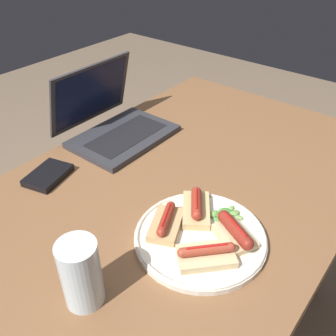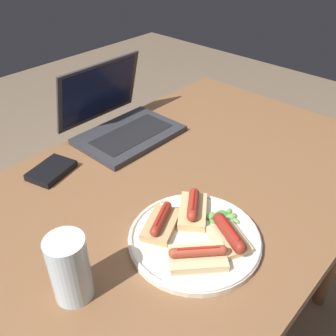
# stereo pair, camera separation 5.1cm
# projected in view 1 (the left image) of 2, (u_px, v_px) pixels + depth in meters

# --- Properties ---
(desk) EXTENTS (1.39, 0.80, 0.77)m
(desk) POSITION_uv_depth(u_px,v_px,m) (164.00, 217.00, 0.98)
(desk) COLOR brown
(desk) RESTS_ON ground_plane
(laptop) EXTENTS (0.31, 0.27, 0.21)m
(laptop) POSITION_uv_depth(u_px,v_px,m) (114.00, 124.00, 1.16)
(laptop) COLOR #2D2D33
(laptop) RESTS_ON desk
(plate) EXTENTS (0.29, 0.29, 0.02)m
(plate) POSITION_uv_depth(u_px,v_px,m) (200.00, 237.00, 0.81)
(plate) COLOR silver
(plate) RESTS_ON desk
(sausage_toast_left) EXTENTS (0.13, 0.12, 0.04)m
(sausage_toast_left) POSITION_uv_depth(u_px,v_px,m) (196.00, 207.00, 0.86)
(sausage_toast_left) COLOR tan
(sausage_toast_left) RESTS_ON plate
(sausage_toast_middle) EXTENTS (0.12, 0.10, 0.04)m
(sausage_toast_middle) POSITION_uv_depth(u_px,v_px,m) (166.00, 223.00, 0.82)
(sausage_toast_middle) COLOR tan
(sausage_toast_middle) RESTS_ON plate
(sausage_toast_right) EXTENTS (0.10, 0.11, 0.04)m
(sausage_toast_right) POSITION_uv_depth(u_px,v_px,m) (235.00, 232.00, 0.79)
(sausage_toast_right) COLOR #D6B784
(sausage_toast_right) RESTS_ON plate
(sausage_toast_extra) EXTENTS (0.13, 0.13, 0.04)m
(sausage_toast_extra) POSITION_uv_depth(u_px,v_px,m) (206.00, 254.00, 0.75)
(sausage_toast_extra) COLOR #D6B784
(sausage_toast_extra) RESTS_ON plate
(salad_pile) EXTENTS (0.08, 0.07, 0.01)m
(salad_pile) POSITION_uv_depth(u_px,v_px,m) (225.00, 214.00, 0.86)
(salad_pile) COLOR #709E4C
(salad_pile) RESTS_ON plate
(drinking_glass) EXTENTS (0.07, 0.07, 0.14)m
(drinking_glass) POSITION_uv_depth(u_px,v_px,m) (81.00, 274.00, 0.66)
(drinking_glass) COLOR silver
(drinking_glass) RESTS_ON desk
(external_drive) EXTENTS (0.14, 0.11, 0.02)m
(external_drive) POSITION_uv_depth(u_px,v_px,m) (48.00, 175.00, 0.99)
(external_drive) COLOR black
(external_drive) RESTS_ON desk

